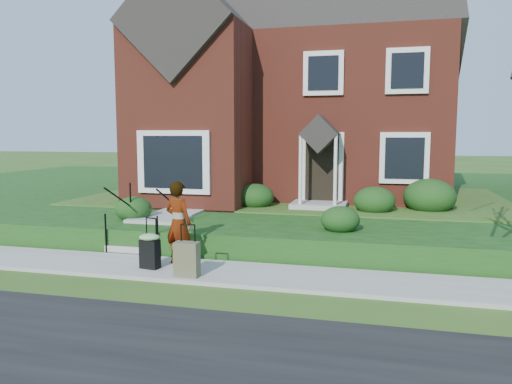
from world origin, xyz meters
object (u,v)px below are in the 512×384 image
(suitcase_black, at_px, (150,249))
(suitcase_olive, at_px, (187,259))
(front_steps, at_px, (151,229))
(woman, at_px, (178,223))

(suitcase_black, bearing_deg, suitcase_olive, -10.31)
(front_steps, distance_m, suitcase_black, 2.25)
(suitcase_black, bearing_deg, front_steps, 125.87)
(suitcase_olive, bearing_deg, suitcase_black, 158.55)
(suitcase_black, xyz_separation_m, suitcase_olive, (0.95, -0.36, -0.06))
(woman, height_order, suitcase_olive, woman)
(woman, bearing_deg, suitcase_olive, 139.04)
(woman, distance_m, suitcase_black, 0.80)
(woman, bearing_deg, suitcase_black, 64.98)
(woman, height_order, suitcase_black, woman)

